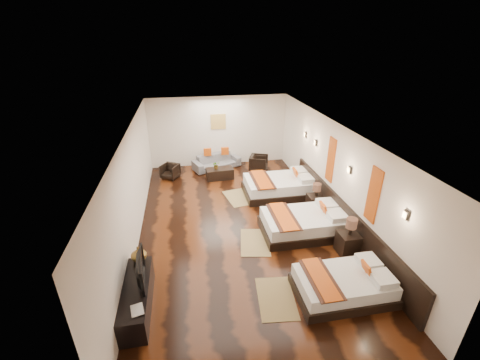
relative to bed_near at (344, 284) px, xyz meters
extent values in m
cube|color=black|center=(-1.69, 2.98, -0.26)|extent=(5.50, 9.50, 0.01)
cube|color=white|center=(-1.69, 2.98, 2.54)|extent=(5.50, 9.50, 0.01)
cube|color=silver|center=(-1.69, 7.73, 1.14)|extent=(5.50, 0.01, 2.80)
cube|color=silver|center=(-4.44, 2.98, 1.14)|extent=(0.01, 9.50, 2.80)
cube|color=silver|center=(1.06, 2.98, 1.14)|extent=(0.01, 9.50, 2.80)
cube|color=black|center=(1.02, 2.18, 0.19)|extent=(0.08, 6.60, 0.90)
cube|color=black|center=(-0.02, 0.00, -0.15)|extent=(1.97, 1.22, 0.21)
cube|color=white|center=(-0.02, 0.00, 0.09)|extent=(1.88, 1.13, 0.28)
cube|color=#C24A0D|center=(0.44, 0.00, 0.34)|extent=(0.15, 0.30, 0.30)
cube|color=#38190F|center=(-0.54, 0.00, 0.24)|extent=(0.52, 1.24, 0.02)
cube|color=#C24A0D|center=(-0.54, 0.00, 0.25)|extent=(0.36, 1.24, 0.02)
cube|color=black|center=(-0.02, 2.31, -0.14)|extent=(2.26, 1.40, 0.24)
cube|color=white|center=(-0.02, 2.31, 0.14)|extent=(2.15, 1.29, 0.32)
cube|color=#C24A0D|center=(0.51, 2.31, 0.43)|extent=(0.17, 0.34, 0.35)
cube|color=#38190F|center=(-0.62, 2.31, 0.31)|extent=(0.59, 1.42, 0.02)
cube|color=#C24A0D|center=(-0.62, 2.31, 0.33)|extent=(0.41, 1.42, 0.02)
cube|color=black|center=(-0.02, 4.61, -0.13)|extent=(2.35, 1.46, 0.25)
cube|color=white|center=(-0.02, 4.61, 0.16)|extent=(2.24, 1.34, 0.34)
cube|color=#C24A0D|center=(0.53, 4.61, 0.46)|extent=(0.17, 0.36, 0.36)
cube|color=#38190F|center=(-0.64, 4.61, 0.34)|extent=(0.62, 1.48, 0.02)
cube|color=#C24A0D|center=(-0.64, 4.61, 0.35)|extent=(0.43, 1.48, 0.02)
cube|color=black|center=(0.75, 1.27, 0.02)|extent=(0.50, 0.50, 0.55)
cylinder|color=black|center=(0.75, 1.27, 0.41)|extent=(0.09, 0.09, 0.22)
cylinder|color=#3F2619|center=(0.75, 1.27, 0.61)|extent=(0.27, 0.27, 0.24)
cube|color=black|center=(0.75, 3.36, 0.00)|extent=(0.46, 0.46, 0.52)
cylinder|color=black|center=(0.75, 3.36, 0.36)|extent=(0.08, 0.08, 0.21)
cylinder|color=#3F2619|center=(0.75, 3.36, 0.55)|extent=(0.25, 0.25, 0.23)
cube|color=olive|center=(-1.42, 0.13, -0.25)|extent=(0.88, 1.27, 0.01)
cube|color=olive|center=(-1.42, 2.08, -0.25)|extent=(0.95, 1.31, 0.01)
cube|color=olive|center=(-1.43, 4.60, -0.25)|extent=(0.97, 1.33, 0.01)
cube|color=black|center=(-4.19, 0.38, 0.02)|extent=(0.50, 1.80, 0.55)
imported|color=black|center=(-4.14, 0.55, 0.57)|extent=(0.21, 0.97, 0.55)
imported|color=black|center=(-4.19, -0.25, 0.31)|extent=(0.27, 0.32, 0.03)
imported|color=brown|center=(-4.19, 1.17, 0.47)|extent=(0.37, 0.37, 0.35)
imported|color=slate|center=(-1.86, 7.29, 0.02)|extent=(2.04, 1.36, 0.55)
imported|color=black|center=(-3.69, 6.61, 0.02)|extent=(0.81, 0.81, 0.55)
imported|color=black|center=(-0.24, 6.74, 0.05)|extent=(0.88, 0.87, 0.62)
cube|color=black|center=(-1.86, 6.24, -0.06)|extent=(1.04, 0.58, 0.40)
imported|color=#235F1F|center=(-1.98, 6.25, 0.29)|extent=(0.33, 0.31, 0.30)
cube|color=#D86014|center=(1.04, 1.08, 1.44)|extent=(0.04, 0.40, 1.30)
cube|color=#D86014|center=(1.04, 3.28, 1.44)|extent=(0.04, 0.40, 1.30)
cube|color=black|center=(1.02, -0.02, 1.59)|extent=(0.06, 0.12, 0.18)
cube|color=#FFD18C|center=(0.99, -0.02, 1.59)|extent=(0.02, 0.10, 0.14)
cube|color=black|center=(1.02, 2.18, 1.59)|extent=(0.06, 0.12, 0.18)
cube|color=#FFD18C|center=(0.99, 2.18, 1.59)|extent=(0.02, 0.10, 0.14)
cube|color=black|center=(1.02, 4.38, 1.59)|extent=(0.06, 0.12, 0.18)
cube|color=#FFD18C|center=(0.99, 4.38, 1.59)|extent=(0.02, 0.10, 0.14)
cube|color=black|center=(1.02, 5.28, 1.59)|extent=(0.06, 0.12, 0.18)
cube|color=#FFD18C|center=(0.99, 5.28, 1.59)|extent=(0.02, 0.10, 0.14)
cube|color=#AD873F|center=(-1.69, 7.71, 1.54)|extent=(0.60, 0.04, 0.60)
camera|label=1|loc=(-3.02, -4.51, 4.75)|focal=23.49mm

